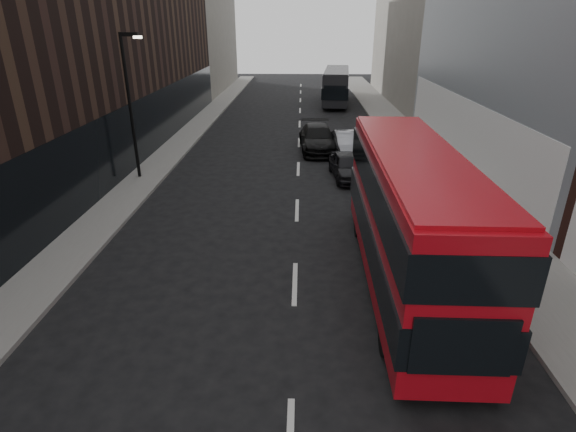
# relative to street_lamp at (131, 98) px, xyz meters

# --- Properties ---
(sidewalk_right) EXTENTS (3.00, 80.00, 0.15)m
(sidewalk_right) POSITION_rel_street_lamp_xyz_m (15.72, 7.00, -4.11)
(sidewalk_right) COLOR slate
(sidewalk_right) RESTS_ON ground
(sidewalk_left) EXTENTS (2.00, 80.00, 0.15)m
(sidewalk_left) POSITION_rel_street_lamp_xyz_m (0.22, 7.00, -4.11)
(sidewalk_left) COLOR slate
(sidewalk_left) RESTS_ON ground
(building_left_mid) EXTENTS (5.00, 24.00, 14.00)m
(building_left_mid) POSITION_rel_street_lamp_xyz_m (-3.28, 12.00, 2.82)
(building_left_mid) COLOR black
(building_left_mid) RESTS_ON ground
(building_left_far) EXTENTS (5.00, 20.00, 13.00)m
(building_left_far) POSITION_rel_street_lamp_xyz_m (-3.28, 34.00, 2.32)
(building_left_far) COLOR slate
(building_left_far) RESTS_ON ground
(street_lamp) EXTENTS (1.06, 0.22, 7.00)m
(street_lamp) POSITION_rel_street_lamp_xyz_m (0.00, 0.00, 0.00)
(street_lamp) COLOR black
(street_lamp) RESTS_ON sidewalk_left
(red_bus) EXTENTS (2.63, 10.61, 4.27)m
(red_bus) POSITION_rel_street_lamp_xyz_m (11.61, -9.86, -1.81)
(red_bus) COLOR #AA0A13
(red_bus) RESTS_ON ground
(grey_bus) EXTENTS (3.34, 10.39, 3.31)m
(grey_bus) POSITION_rel_street_lamp_xyz_m (11.78, 24.06, -2.41)
(grey_bus) COLOR black
(grey_bus) RESTS_ON ground
(car_a) EXTENTS (1.95, 4.03, 1.33)m
(car_a) POSITION_rel_street_lamp_xyz_m (10.79, 0.50, -3.52)
(car_a) COLOR black
(car_a) RESTS_ON ground
(car_b) EXTENTS (1.93, 4.64, 1.49)m
(car_b) POSITION_rel_street_lamp_xyz_m (11.22, 4.60, -3.43)
(car_b) COLOR gray
(car_b) RESTS_ON ground
(car_c) EXTENTS (2.53, 5.54, 1.57)m
(car_c) POSITION_rel_street_lamp_xyz_m (9.42, 6.00, -3.39)
(car_c) COLOR black
(car_c) RESTS_ON ground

